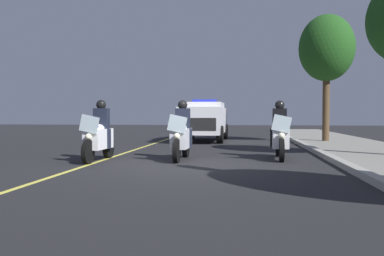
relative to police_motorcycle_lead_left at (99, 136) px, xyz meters
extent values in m
plane|color=black|center=(0.69, 2.50, -0.70)|extent=(80.00, 80.00, 0.00)
cube|color=#9E9B93|center=(0.69, 6.47, -0.62)|extent=(48.00, 0.24, 0.15)
cube|color=#E0D14C|center=(0.69, 0.05, -0.70)|extent=(48.00, 0.12, 0.01)
cylinder|color=black|center=(0.76, -0.02, -0.38)|extent=(0.64, 0.14, 0.64)
cylinder|color=black|center=(-0.74, 0.02, -0.38)|extent=(0.64, 0.16, 0.64)
cube|color=white|center=(0.03, 0.00, -0.08)|extent=(1.21, 0.47, 0.56)
ellipsoid|color=white|center=(0.08, 0.00, 0.22)|extent=(0.57, 0.33, 0.24)
cube|color=silver|center=(0.66, -0.02, 0.35)|extent=(0.07, 0.56, 0.53)
sphere|color=#F9F4CC|center=(0.72, -0.02, 0.02)|extent=(0.17, 0.17, 0.17)
sphere|color=red|center=(0.53, -0.17, 0.28)|extent=(0.09, 0.09, 0.09)
sphere|color=#1933F2|center=(0.54, 0.15, 0.28)|extent=(0.09, 0.09, 0.09)
cube|color=black|center=(-0.20, 0.01, 0.48)|extent=(0.29, 0.41, 0.60)
cube|color=black|center=(-0.13, 0.20, -0.08)|extent=(0.18, 0.14, 0.56)
cube|color=black|center=(-0.14, -0.20, -0.08)|extent=(0.18, 0.14, 0.56)
sphere|color=black|center=(-0.18, 0.00, 0.88)|extent=(0.28, 0.28, 0.28)
cylinder|color=black|center=(0.22, 2.24, -0.38)|extent=(0.64, 0.14, 0.64)
cylinder|color=black|center=(-1.28, 2.28, -0.38)|extent=(0.64, 0.16, 0.64)
cube|color=silver|center=(-0.51, 2.26, -0.08)|extent=(1.21, 0.47, 0.56)
ellipsoid|color=silver|center=(-0.46, 2.26, 0.22)|extent=(0.57, 0.33, 0.24)
cube|color=silver|center=(0.12, 2.25, 0.35)|extent=(0.07, 0.56, 0.53)
sphere|color=#F9F4CC|center=(0.18, 2.24, 0.02)|extent=(0.17, 0.17, 0.17)
sphere|color=red|center=(-0.02, 2.09, 0.28)|extent=(0.09, 0.09, 0.09)
sphere|color=#1933F2|center=(-0.01, 2.41, 0.28)|extent=(0.09, 0.09, 0.09)
cube|color=black|center=(-0.74, 2.27, 0.48)|extent=(0.29, 0.41, 0.60)
cube|color=black|center=(-0.68, 2.47, -0.08)|extent=(0.18, 0.14, 0.56)
cube|color=black|center=(-0.69, 2.07, -0.08)|extent=(0.18, 0.14, 0.56)
sphere|color=black|center=(-0.72, 2.27, 0.88)|extent=(0.28, 0.28, 0.28)
cylinder|color=black|center=(-0.34, 5.06, -0.38)|extent=(0.64, 0.14, 0.64)
cylinder|color=black|center=(-1.84, 5.10, -0.38)|extent=(0.64, 0.16, 0.64)
cube|color=white|center=(-1.07, 5.08, -0.08)|extent=(1.21, 0.47, 0.56)
ellipsoid|color=white|center=(-1.02, 5.08, 0.22)|extent=(0.57, 0.33, 0.24)
cube|color=silver|center=(-0.44, 5.06, 0.35)|extent=(0.07, 0.56, 0.53)
sphere|color=#F9F4CC|center=(-0.38, 5.06, 0.02)|extent=(0.17, 0.17, 0.17)
sphere|color=red|center=(-0.57, 4.91, 0.28)|extent=(0.09, 0.09, 0.09)
sphere|color=#1933F2|center=(-0.57, 5.23, 0.28)|extent=(0.09, 0.09, 0.09)
cube|color=black|center=(-1.30, 5.09, 0.48)|extent=(0.29, 0.41, 0.60)
cube|color=black|center=(-1.23, 5.28, -0.08)|extent=(0.18, 0.14, 0.56)
cube|color=black|center=(-1.24, 4.88, -0.08)|extent=(0.18, 0.14, 0.56)
sphere|color=black|center=(-1.28, 5.09, 0.88)|extent=(0.28, 0.28, 0.28)
cube|color=silver|center=(-8.82, 2.13, 0.32)|extent=(4.95, 2.03, 1.24)
cube|color=silver|center=(-9.12, 2.14, 1.02)|extent=(2.44, 1.81, 0.36)
cube|color=#2633D8|center=(-8.92, 2.13, 1.28)|extent=(0.31, 1.21, 0.14)
cube|color=black|center=(-6.42, 2.07, 0.18)|extent=(0.16, 1.62, 0.56)
cylinder|color=black|center=(-7.25, 2.99, -0.30)|extent=(0.81, 0.30, 0.80)
cylinder|color=black|center=(-7.29, 1.19, -0.30)|extent=(0.81, 0.30, 0.80)
cylinder|color=black|center=(-10.35, 3.07, -0.30)|extent=(0.81, 0.30, 0.80)
cylinder|color=black|center=(-10.39, 1.27, -0.30)|extent=(0.81, 0.30, 0.80)
cylinder|color=#4C3823|center=(-8.22, 7.79, 1.03)|extent=(0.31, 0.31, 3.25)
ellipsoid|color=#1E4C19|center=(-8.22, 7.79, 3.65)|extent=(2.49, 2.49, 3.03)
camera|label=1|loc=(10.81, 4.00, 0.60)|focal=37.53mm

